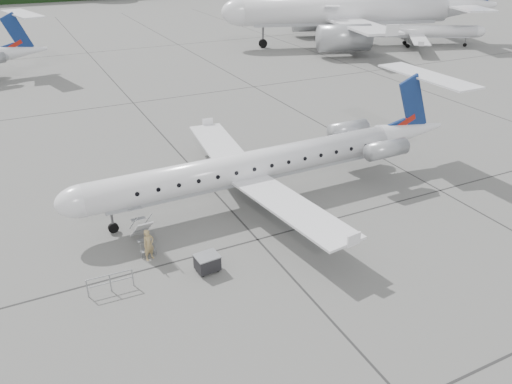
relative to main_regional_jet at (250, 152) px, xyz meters
name	(u,v)px	position (x,y,z in m)	size (l,w,h in m)	color
ground	(347,242)	(2.80, -7.14, -3.44)	(320.00, 320.00, 0.00)	slate
main_regional_jet	(250,152)	(0.00, 0.00, 0.00)	(26.85, 19.33, 6.88)	silver
airstair	(141,230)	(-7.85, -2.32, -2.36)	(0.85, 2.49, 2.16)	silver
passenger	(149,245)	(-7.84, -3.72, -2.53)	(0.67, 0.44, 1.83)	#9A8354
safety_railing	(110,283)	(-10.32, -5.59, -2.94)	(2.20, 0.08, 1.00)	gray
baggage_cart	(207,263)	(-5.42, -6.11, -2.93)	(1.18, 0.95, 1.02)	black
bg_regional_right	(414,25)	(45.22, 35.06, -0.22)	(24.60, 17.71, 6.45)	silver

